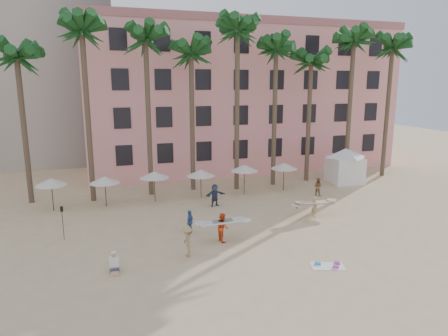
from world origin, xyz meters
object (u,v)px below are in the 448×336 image
object	(u,v)px
pink_hotel	(237,99)
carrier_yellow	(315,205)
carrier_white	(222,226)
cabana	(345,162)

from	to	relation	value
pink_hotel	carrier_yellow	size ratio (longest dim) A/B	10.83
carrier_yellow	carrier_white	xyz separation A→B (m)	(-7.98, -2.40, 0.06)
carrier_white	pink_hotel	bearing A→B (deg)	68.72
cabana	carrier_yellow	world-z (taller)	cabana
cabana	carrier_white	world-z (taller)	cabana
pink_hotel	carrier_yellow	world-z (taller)	pink_hotel
cabana	carrier_white	distance (m)	19.62
pink_hotel	cabana	size ratio (longest dim) A/B	7.25
pink_hotel	cabana	bearing A→B (deg)	-60.11
carrier_yellow	cabana	bearing A→B (deg)	45.58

